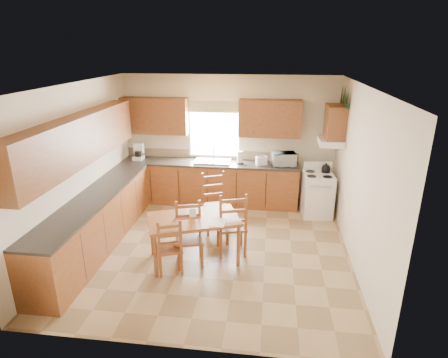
# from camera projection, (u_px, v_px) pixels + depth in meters

# --- Properties ---
(floor) EXTENTS (4.50, 4.50, 0.00)m
(floor) POSITION_uv_depth(u_px,v_px,m) (213.00, 248.00, 6.36)
(floor) COLOR #9A7E59
(floor) RESTS_ON ground
(ceiling) EXTENTS (4.50, 4.50, 0.00)m
(ceiling) POSITION_uv_depth(u_px,v_px,m) (211.00, 85.00, 5.45)
(ceiling) COLOR olive
(ceiling) RESTS_ON floor
(wall_left) EXTENTS (4.50, 4.50, 0.00)m
(wall_left) POSITION_uv_depth(u_px,v_px,m) (78.00, 167.00, 6.17)
(wall_left) COLOR beige
(wall_left) RESTS_ON floor
(wall_right) EXTENTS (4.50, 4.50, 0.00)m
(wall_right) POSITION_uv_depth(u_px,v_px,m) (359.00, 179.00, 5.64)
(wall_right) COLOR beige
(wall_right) RESTS_ON floor
(wall_back) EXTENTS (4.50, 4.50, 0.00)m
(wall_back) POSITION_uv_depth(u_px,v_px,m) (229.00, 140.00, 8.00)
(wall_back) COLOR beige
(wall_back) RESTS_ON floor
(wall_front) EXTENTS (4.50, 4.50, 0.00)m
(wall_front) POSITION_uv_depth(u_px,v_px,m) (178.00, 244.00, 3.80)
(wall_front) COLOR beige
(wall_front) RESTS_ON floor
(lower_cab_back) EXTENTS (3.75, 0.60, 0.88)m
(lower_cab_back) POSITION_uv_depth(u_px,v_px,m) (210.00, 183.00, 8.08)
(lower_cab_back) COLOR brown
(lower_cab_back) RESTS_ON floor
(lower_cab_left) EXTENTS (0.60, 3.60, 0.88)m
(lower_cab_left) POSITION_uv_depth(u_px,v_px,m) (97.00, 222.00, 6.30)
(lower_cab_left) COLOR brown
(lower_cab_left) RESTS_ON floor
(counter_back) EXTENTS (3.75, 0.63, 0.04)m
(counter_back) POSITION_uv_depth(u_px,v_px,m) (209.00, 163.00, 7.92)
(counter_back) COLOR #332D2A
(counter_back) RESTS_ON lower_cab_back
(counter_left) EXTENTS (0.63, 3.60, 0.04)m
(counter_left) POSITION_uv_depth(u_px,v_px,m) (94.00, 197.00, 6.15)
(counter_left) COLOR #332D2A
(counter_left) RESTS_ON lower_cab_left
(backsplash) EXTENTS (3.75, 0.01, 0.18)m
(backsplash) POSITION_uv_depth(u_px,v_px,m) (211.00, 154.00, 8.15)
(backsplash) COLOR #857355
(backsplash) RESTS_ON counter_back
(upper_cab_back_left) EXTENTS (1.41, 0.33, 0.75)m
(upper_cab_back_left) POSITION_uv_depth(u_px,v_px,m) (155.00, 116.00, 7.86)
(upper_cab_back_left) COLOR brown
(upper_cab_back_left) RESTS_ON wall_back
(upper_cab_back_right) EXTENTS (1.25, 0.33, 0.75)m
(upper_cab_back_right) POSITION_uv_depth(u_px,v_px,m) (270.00, 118.00, 7.58)
(upper_cab_back_right) COLOR brown
(upper_cab_back_right) RESTS_ON wall_back
(upper_cab_left) EXTENTS (0.33, 3.60, 0.75)m
(upper_cab_left) POSITION_uv_depth(u_px,v_px,m) (79.00, 140.00, 5.84)
(upper_cab_left) COLOR brown
(upper_cab_left) RESTS_ON wall_left
(upper_cab_stove) EXTENTS (0.33, 0.62, 0.62)m
(upper_cab_stove) POSITION_uv_depth(u_px,v_px,m) (335.00, 122.00, 7.01)
(upper_cab_stove) COLOR brown
(upper_cab_stove) RESTS_ON wall_right
(range_hood) EXTENTS (0.44, 0.62, 0.12)m
(range_hood) POSITION_uv_depth(u_px,v_px,m) (330.00, 141.00, 7.15)
(range_hood) COLOR silver
(range_hood) RESTS_ON wall_right
(window_frame) EXTENTS (1.13, 0.02, 1.18)m
(window_frame) POSITION_uv_depth(u_px,v_px,m) (214.00, 130.00, 7.94)
(window_frame) COLOR silver
(window_frame) RESTS_ON wall_back
(window_pane) EXTENTS (1.05, 0.01, 1.10)m
(window_pane) POSITION_uv_depth(u_px,v_px,m) (214.00, 130.00, 7.94)
(window_pane) COLOR white
(window_pane) RESTS_ON wall_back
(window_valance) EXTENTS (1.19, 0.01, 0.24)m
(window_valance) POSITION_uv_depth(u_px,v_px,m) (214.00, 107.00, 7.75)
(window_valance) COLOR #4A6330
(window_valance) RESTS_ON wall_back
(sink_basin) EXTENTS (0.75, 0.45, 0.04)m
(sink_basin) POSITION_uv_depth(u_px,v_px,m) (213.00, 161.00, 7.90)
(sink_basin) COLOR silver
(sink_basin) RESTS_ON counter_back
(pine_decal_a) EXTENTS (0.22, 0.22, 0.36)m
(pine_decal_a) POSITION_uv_depth(u_px,v_px,m) (348.00, 98.00, 6.54)
(pine_decal_a) COLOR black
(pine_decal_a) RESTS_ON wall_right
(pine_decal_b) EXTENTS (0.22, 0.22, 0.36)m
(pine_decal_b) POSITION_uv_depth(u_px,v_px,m) (345.00, 94.00, 6.82)
(pine_decal_b) COLOR black
(pine_decal_b) RESTS_ON wall_right
(pine_decal_c) EXTENTS (0.22, 0.22, 0.36)m
(pine_decal_c) POSITION_uv_depth(u_px,v_px,m) (342.00, 94.00, 7.13)
(pine_decal_c) COLOR black
(pine_decal_c) RESTS_ON wall_right
(stove) EXTENTS (0.63, 0.64, 0.85)m
(stove) POSITION_uv_depth(u_px,v_px,m) (317.00, 195.00, 7.48)
(stove) COLOR silver
(stove) RESTS_ON floor
(coffeemaker) EXTENTS (0.27, 0.30, 0.36)m
(coffeemaker) POSITION_uv_depth(u_px,v_px,m) (138.00, 151.00, 8.04)
(coffeemaker) COLOR silver
(coffeemaker) RESTS_ON counter_back
(paper_towel) EXTENTS (0.14, 0.14, 0.26)m
(paper_towel) POSITION_uv_depth(u_px,v_px,m) (240.00, 157.00, 7.78)
(paper_towel) COLOR white
(paper_towel) RESTS_ON counter_back
(toaster) EXTENTS (0.25, 0.20, 0.17)m
(toaster) POSITION_uv_depth(u_px,v_px,m) (261.00, 161.00, 7.72)
(toaster) COLOR silver
(toaster) RESTS_ON counter_back
(microwave) EXTENTS (0.50, 0.40, 0.27)m
(microwave) POSITION_uv_depth(u_px,v_px,m) (283.00, 159.00, 7.67)
(microwave) COLOR silver
(microwave) RESTS_ON counter_back
(dining_table) EXTENTS (1.58, 1.24, 0.74)m
(dining_table) POSITION_uv_depth(u_px,v_px,m) (194.00, 239.00, 5.89)
(dining_table) COLOR brown
(dining_table) RESTS_ON floor
(chair_near_left) EXTENTS (0.47, 0.46, 0.89)m
(chair_near_left) POSITION_uv_depth(u_px,v_px,m) (169.00, 245.00, 5.59)
(chair_near_left) COLOR brown
(chair_near_left) RESTS_ON floor
(chair_near_right) EXTENTS (0.56, 0.54, 1.09)m
(chair_near_right) POSITION_uv_depth(u_px,v_px,m) (231.00, 222.00, 6.07)
(chair_near_right) COLOR brown
(chair_near_right) RESTS_ON floor
(chair_far_left) EXTENTS (0.51, 0.49, 0.99)m
(chair_far_left) POSITION_uv_depth(u_px,v_px,m) (189.00, 235.00, 5.75)
(chair_far_left) COLOR brown
(chair_far_left) RESTS_ON floor
(chair_far_right) EXTENTS (0.58, 0.57, 1.07)m
(chair_far_right) POSITION_uv_depth(u_px,v_px,m) (216.00, 204.00, 6.81)
(chair_far_right) COLOR brown
(chair_far_right) RESTS_ON floor
(table_paper) EXTENTS (0.25, 0.32, 0.00)m
(table_paper) POSITION_uv_depth(u_px,v_px,m) (218.00, 222.00, 5.62)
(table_paper) COLOR white
(table_paper) RESTS_ON dining_table
(table_card) EXTENTS (0.10, 0.04, 0.13)m
(table_card) POSITION_uv_depth(u_px,v_px,m) (193.00, 213.00, 5.78)
(table_card) COLOR white
(table_card) RESTS_ON dining_table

